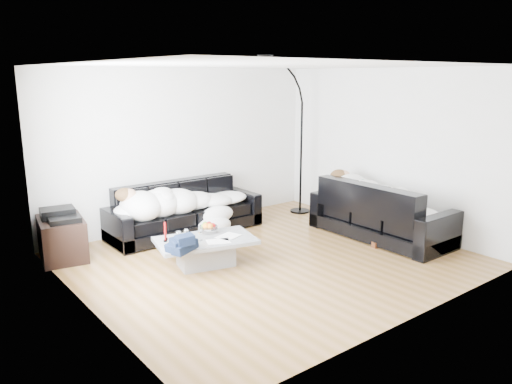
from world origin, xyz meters
TOP-DOWN VIEW (x-y plane):
  - ground at (0.00, 0.00)m, footprint 5.00×5.00m
  - wall_back at (0.00, 2.25)m, footprint 5.00×0.02m
  - wall_left at (-2.50, 0.00)m, footprint 0.02×4.50m
  - wall_right at (2.50, 0.00)m, footprint 0.02×4.50m
  - ceiling at (0.00, 0.00)m, footprint 5.00×5.00m
  - sofa_back at (-0.30, 1.75)m, footprint 2.47×0.86m
  - sofa_right at (1.98, -0.32)m, footprint 0.95×2.21m
  - sleeper_back at (-0.30, 1.70)m, footprint 2.09×0.72m
  - sleeper_right at (1.98, -0.32)m, footprint 0.80×1.89m
  - teal_cushion at (1.92, 0.36)m, footprint 0.42×0.38m
  - coffee_table at (-0.81, 0.35)m, footprint 1.42×1.03m
  - fruit_bowl at (-0.63, 0.55)m, footprint 0.30×0.30m
  - wine_glass_a at (-1.04, 0.46)m, footprint 0.07×0.07m
  - wine_glass_b at (-1.20, 0.37)m, footprint 0.08×0.08m
  - wine_glass_c at (-0.90, 0.32)m, footprint 0.07×0.07m
  - candle_left at (-1.29, 0.57)m, footprint 0.06×0.06m
  - candle_right at (-1.24, 0.64)m, footprint 0.05×0.05m
  - newspaper_a at (-0.52, 0.23)m, footprint 0.36×0.31m
  - newspaper_b at (-0.75, 0.14)m, footprint 0.36×0.31m
  - navy_jacket at (-1.31, 0.09)m, footprint 0.40×0.35m
  - shoes at (1.70, -0.55)m, footprint 0.52×0.46m
  - av_cabinet at (-2.23, 1.80)m, footprint 0.70×0.91m
  - stereo at (-2.23, 1.80)m, footprint 0.49×0.41m
  - floor_lamp at (2.02, 1.56)m, footprint 0.93×0.44m

SIDE VIEW (x-z plane):
  - ground at x=0.00m, z-range 0.00..0.00m
  - shoes at x=1.70m, z-range 0.00..0.10m
  - coffee_table at x=-0.81m, z-range 0.00..0.37m
  - av_cabinet at x=-2.23m, z-range 0.00..0.57m
  - newspaper_a at x=-0.52m, z-range 0.38..0.38m
  - newspaper_b at x=-0.75m, z-range 0.38..0.38m
  - sofa_back at x=-0.30m, z-range 0.00..0.81m
  - sofa_right at x=1.98m, z-range 0.00..0.89m
  - fruit_bowl at x=-0.63m, z-range 0.37..0.53m
  - wine_glass_a at x=-1.04m, z-range 0.37..0.53m
  - wine_glass_c at x=-0.90m, z-range 0.37..0.53m
  - wine_glass_b at x=-1.20m, z-range 0.37..0.55m
  - candle_right at x=-1.24m, z-range 0.37..0.61m
  - candle_left at x=-1.29m, z-range 0.37..0.63m
  - navy_jacket at x=-1.31m, z-range 0.45..0.63m
  - sleeper_back at x=-0.30m, z-range 0.42..0.84m
  - stereo at x=-2.23m, z-range 0.57..0.70m
  - sleeper_right at x=1.98m, z-range 0.42..0.88m
  - teal_cushion at x=1.92m, z-range 0.62..0.82m
  - floor_lamp at x=2.02m, z-range 0.00..2.46m
  - wall_back at x=0.00m, z-range 0.00..2.60m
  - wall_left at x=-2.50m, z-range 0.00..2.60m
  - wall_right at x=2.50m, z-range 0.00..2.60m
  - ceiling at x=0.00m, z-range 2.60..2.60m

